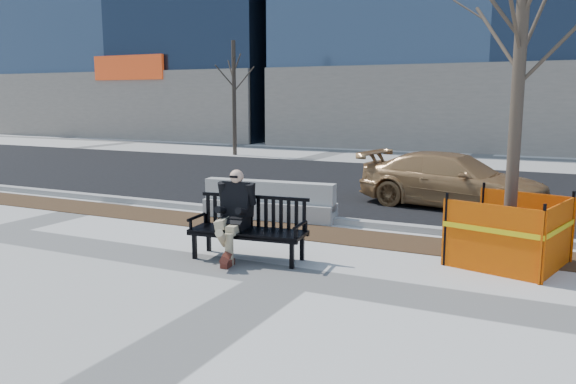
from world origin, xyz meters
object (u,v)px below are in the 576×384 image
tree_fence (507,264)px  jersey_barrier_left (269,219)px  bench (248,259)px  seated_man (235,257)px  sedan (452,207)px

tree_fence → jersey_barrier_left: tree_fence is taller
bench → seated_man: bearing=168.5°
tree_fence → jersey_barrier_left: bearing=164.4°
seated_man → jersey_barrier_left: (-0.88, 2.82, 0.00)m
seated_man → tree_fence: tree_fence is taller
bench → tree_fence: (3.66, 1.51, 0.00)m
tree_fence → jersey_barrier_left: size_ratio=1.97×
bench → jersey_barrier_left: (-1.13, 2.84, 0.00)m
bench → jersey_barrier_left: bench is taller
bench → jersey_barrier_left: 3.06m
bench → tree_fence: 3.96m
tree_fence → jersey_barrier_left: (-4.79, 1.33, 0.00)m
bench → tree_fence: size_ratio=0.33×
jersey_barrier_left → tree_fence: bearing=-21.2°
tree_fence → sedan: bearing=110.4°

